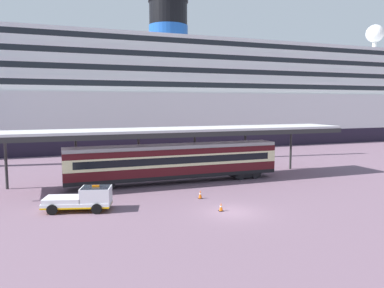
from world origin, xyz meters
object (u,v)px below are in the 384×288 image
(service_truck, at_px, (84,198))
(quay_bollard, at_px, (83,202))
(traffic_cone_near, at_px, (221,207))
(traffic_cone_mid, at_px, (200,194))
(cruise_ship, at_px, (204,97))
(train_carriage, at_px, (175,161))

(service_truck, distance_m, quay_bollard, 0.79)
(traffic_cone_near, relative_size, quay_bollard, 0.68)
(traffic_cone_mid, bearing_deg, traffic_cone_near, -88.73)
(traffic_cone_near, height_order, traffic_cone_mid, traffic_cone_mid)
(service_truck, height_order, traffic_cone_near, service_truck)
(cruise_ship, height_order, train_carriage, cruise_ship)
(train_carriage, relative_size, quay_bollard, 23.70)
(train_carriage, xyz_separation_m, traffic_cone_near, (0.15, -11.37, -1.99))
(train_carriage, distance_m, traffic_cone_mid, 7.41)
(traffic_cone_mid, bearing_deg, train_carriage, 90.44)
(cruise_ship, xyz_separation_m, service_truck, (-30.16, -49.76, -8.91))
(traffic_cone_near, xyz_separation_m, traffic_cone_mid, (-0.09, 4.21, 0.06))
(cruise_ship, xyz_separation_m, traffic_cone_mid, (-20.19, -49.42, -9.52))
(service_truck, xyz_separation_m, quay_bollard, (-0.07, 0.63, -0.47))
(train_carriage, distance_m, traffic_cone_near, 11.54)
(train_carriage, relative_size, traffic_cone_near, 34.70)
(cruise_ship, bearing_deg, service_truck, -121.22)
(traffic_cone_near, xyz_separation_m, quay_bollard, (-10.13, 4.49, 0.19))
(traffic_cone_near, bearing_deg, service_truck, 158.99)
(quay_bollard, bearing_deg, cruise_ship, 58.40)
(traffic_cone_near, distance_m, traffic_cone_mid, 4.21)
(train_carriage, distance_m, quay_bollard, 12.25)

